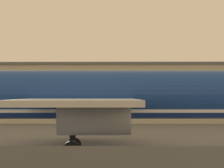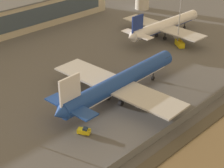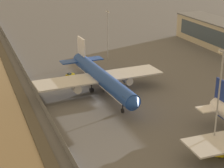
{
  "view_description": "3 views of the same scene",
  "coord_description": "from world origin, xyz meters",
  "views": [
    {
      "loc": [
        -3.29,
        -58.98,
        5.74
      ],
      "look_at": [
        -4.98,
        3.12,
        6.7
      ],
      "focal_mm": 105.0,
      "sensor_mm": 36.0,
      "label": 1
    },
    {
      "loc": [
        -74.12,
        -59.27,
        54.82
      ],
      "look_at": [
        -4.62,
        8.92,
        2.41
      ],
      "focal_mm": 60.0,
      "sensor_mm": 36.0,
      "label": 2
    },
    {
      "loc": [
        98.79,
        -33.87,
        45.8
      ],
      "look_at": [
        -7.37,
        8.11,
        2.37
      ],
      "focal_mm": 60.0,
      "sensor_mm": 36.0,
      "label": 3
    }
  ],
  "objects": [
    {
      "name": "cargo_jet_blue",
      "position": [
        -6.47,
        4.04,
        5.48
      ],
      "size": [
        49.31,
        42.22,
        14.37
      ],
      "color": "#193D93",
      "rests_on": "ground"
    },
    {
      "name": "apron_light_mast_apron_west",
      "position": [
        37.41,
        15.43,
        13.63
      ],
      "size": [
        3.2,
        0.4,
        24.63
      ],
      "color": "#93969B",
      "rests_on": "ground"
    },
    {
      "name": "ops_van",
      "position": [
        37.92,
        14.66,
        1.28
      ],
      "size": [
        4.6,
        5.5,
        2.48
      ],
      "color": "yellow",
      "rests_on": "ground"
    },
    {
      "name": "shoreline_seawall",
      "position": [
        0.0,
        -20.5,
        0.25
      ],
      "size": [
        320.0,
        3.0,
        0.5
      ],
      "color": "#474238",
      "rests_on": "ground"
    },
    {
      "name": "passenger_jet_white",
      "position": [
        41.97,
        25.29,
        4.85
      ],
      "size": [
        42.91,
        36.6,
        12.71
      ],
      "color": "white",
      "rests_on": "ground"
    },
    {
      "name": "perimeter_fence",
      "position": [
        0.0,
        -16.0,
        1.17
      ],
      "size": [
        280.0,
        0.1,
        2.33
      ],
      "color": "slate",
      "rests_on": "ground"
    },
    {
      "name": "ground_plane",
      "position": [
        0.0,
        0.0,
        0.0
      ],
      "size": [
        500.0,
        500.0,
        0.0
      ],
      "primitive_type": "plane",
      "color": "#565659"
    },
    {
      "name": "baggage_tug",
      "position": [
        -24.85,
        -1.24,
        0.81
      ],
      "size": [
        2.96,
        3.57,
        1.8
      ],
      "color": "yellow",
      "rests_on": "ground"
    }
  ]
}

